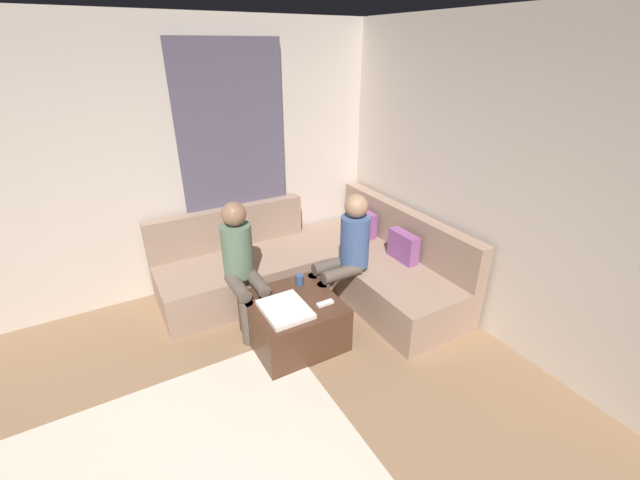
# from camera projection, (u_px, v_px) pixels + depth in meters

# --- Properties ---
(wall_back) EXTENTS (6.00, 0.12, 2.70)m
(wall_back) POSITION_uv_depth(u_px,v_px,m) (609.00, 223.00, 2.73)
(wall_back) COLOR beige
(wall_back) RESTS_ON ground_plane
(wall_left) EXTENTS (0.12, 6.00, 2.70)m
(wall_left) POSITION_uv_depth(u_px,v_px,m) (94.00, 175.00, 3.71)
(wall_left) COLOR beige
(wall_left) RESTS_ON ground_plane
(curtain_panel) EXTENTS (0.06, 1.10, 2.50)m
(curtain_panel) POSITION_uv_depth(u_px,v_px,m) (236.00, 169.00, 4.26)
(curtain_panel) COLOR #595166
(curtain_panel) RESTS_ON ground_plane
(sectional_couch) EXTENTS (2.10, 2.55, 0.87)m
(sectional_couch) POSITION_uv_depth(u_px,v_px,m) (319.00, 267.00, 4.34)
(sectional_couch) COLOR #9E7F6B
(sectional_couch) RESTS_ON ground_plane
(ottoman) EXTENTS (0.76, 0.76, 0.42)m
(ottoman) POSITION_uv_depth(u_px,v_px,m) (293.00, 321.00, 3.61)
(ottoman) COLOR #4C2D1E
(ottoman) RESTS_ON ground_plane
(folded_blanket) EXTENTS (0.44, 0.36, 0.04)m
(folded_blanket) POSITION_uv_depth(u_px,v_px,m) (285.00, 309.00, 3.38)
(folded_blanket) COLOR white
(folded_blanket) RESTS_ON ottoman
(coffee_mug) EXTENTS (0.08, 0.08, 0.10)m
(coffee_mug) POSITION_uv_depth(u_px,v_px,m) (300.00, 280.00, 3.75)
(coffee_mug) COLOR #334C72
(coffee_mug) RESTS_ON ottoman
(game_remote) EXTENTS (0.05, 0.15, 0.02)m
(game_remote) POSITION_uv_depth(u_px,v_px,m) (325.00, 303.00, 3.47)
(game_remote) COLOR white
(game_remote) RESTS_ON ottoman
(person_on_couch_back) EXTENTS (0.30, 0.60, 1.20)m
(person_on_couch_back) POSITION_uv_depth(u_px,v_px,m) (346.00, 250.00, 3.87)
(person_on_couch_back) COLOR brown
(person_on_couch_back) RESTS_ON ground_plane
(person_on_couch_side) EXTENTS (0.60, 0.30, 1.20)m
(person_on_couch_side) POSITION_uv_depth(u_px,v_px,m) (242.00, 262.00, 3.67)
(person_on_couch_side) COLOR brown
(person_on_couch_side) RESTS_ON ground_plane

